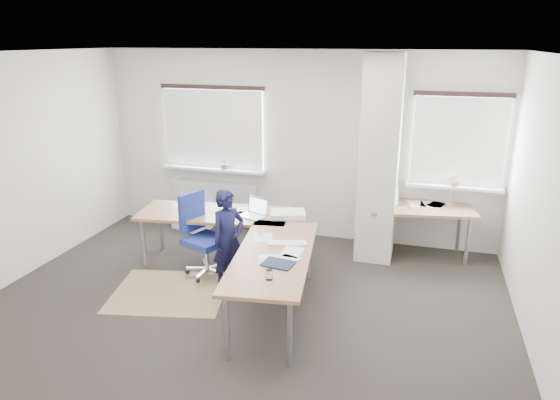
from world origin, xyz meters
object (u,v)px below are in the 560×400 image
(desk_main, at_px, (245,233))
(desk_side, at_px, (421,210))
(task_chair, at_px, (204,252))
(person, at_px, (228,240))

(desk_main, distance_m, desk_side, 2.54)
(desk_main, height_order, task_chair, task_chair)
(desk_main, bearing_deg, desk_side, 29.36)
(desk_main, xyz_separation_m, desk_side, (2.03, 1.52, -0.01))
(desk_side, xyz_separation_m, task_chair, (-2.66, -1.37, -0.39))
(desk_side, bearing_deg, desk_main, -152.79)
(desk_main, relative_size, task_chair, 2.53)
(desk_side, bearing_deg, task_chair, -162.39)
(person, bearing_deg, desk_main, -33.14)
(task_chair, relative_size, person, 0.86)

